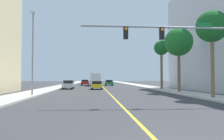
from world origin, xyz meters
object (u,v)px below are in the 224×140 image
Objects in this scene: car_silver at (68,84)px; delivery_truck at (96,79)px; palm_near at (212,27)px; palm_far at (161,49)px; car_green at (109,83)px; traffic_signal_mast at (186,42)px; street_lamp at (33,49)px; palm_mid at (179,42)px; car_red at (85,82)px; car_yellow at (97,85)px.

delivery_truck reaches higher than car_silver.
palm_near is 0.99× the size of palm_far.
traffic_signal_mast is at bearing -85.96° from car_green.
traffic_signal_mast is at bearing -33.05° from street_lamp.
palm_mid reaches higher than palm_far.
palm_mid is 0.99× the size of delivery_truck.
traffic_signal_mast is at bearing -81.31° from delivery_truck.
palm_mid is at bearing -67.33° from car_red.
car_silver is (-15.33, 11.33, -5.73)m from palm_mid.
car_yellow is at bearing 136.56° from palm_mid.
palm_far reaches higher than palm_near.
delivery_truck is at bearing -163.26° from car_green.
palm_mid is at bearing -41.89° from car_yellow.
car_red reaches higher than car_yellow.
palm_near reaches higher than delivery_truck.
delivery_truck is (-10.41, 35.29, -4.93)m from palm_near.
street_lamp is 2.06× the size of car_yellow.
palm_far is (4.78, 21.26, 2.29)m from traffic_signal_mast.
street_lamp is at bearing -165.27° from palm_mid.
palm_mid reaches higher than car_green.
palm_far is 1.90× the size of car_silver.
car_red reaches higher than car_green.
palm_near is 0.96× the size of palm_mid.
delivery_truck reaches higher than car_red.
car_silver reaches higher than car_green.
palm_far is at bearing 36.53° from street_lamp.
car_yellow is at bearing 119.28° from palm_near.
traffic_signal_mast is 2.61× the size of car_yellow.
delivery_truck is at bearing -106.88° from car_silver.
palm_near is 8.46m from palm_mid.
car_yellow is 0.99× the size of car_silver.
palm_near reaches higher than traffic_signal_mast.
palm_near is 21.80m from car_yellow.
car_yellow is 0.92× the size of car_red.
palm_far is at bearing -59.58° from car_red.
car_yellow is 21.65m from car_red.
palm_near is 37.42m from car_green.
palm_far is 12.38m from car_yellow.
traffic_signal_mast is 2.65× the size of car_green.
traffic_signal_mast is 1.27× the size of street_lamp.
car_red is at bearing 150.26° from car_green.
car_red is (-13.56, 22.87, -5.97)m from palm_far.
palm_mid is 1.81× the size of car_red.
palm_mid reaches higher than car_silver.
street_lamp is 1.05× the size of palm_mid.
palm_mid is at bearing -92.16° from palm_far.
street_lamp is at bearing 167.00° from palm_near.
street_lamp reaches higher than car_green.
palm_mid is at bearing -75.33° from car_green.
car_silver is (-15.64, 2.88, -5.95)m from palm_far.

